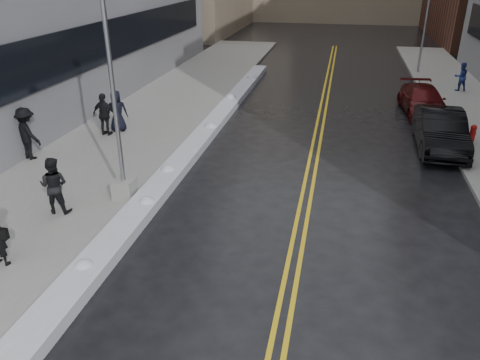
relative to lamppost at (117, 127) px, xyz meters
The scene contains 15 objects.
ground 4.62m from the lamppost, 31.22° to the right, with size 160.00×160.00×0.00m, color black.
sidewalk_west 8.72m from the lamppost, 107.03° to the left, with size 5.50×50.00×0.15m, color gray.
lane_line_left 10.12m from the lamppost, 54.77° to the left, with size 0.12×50.00×0.01m, color gold.
lane_line_right 10.29m from the lamppost, 53.36° to the left, with size 0.12×50.00×0.01m, color gold.
snow_ridge 6.50m from the lamppost, 81.94° to the left, with size 0.90×30.00×0.34m, color silver.
lamppost is the anchor object (origin of this frame).
fire_hydrant 14.81m from the lamppost, 33.04° to the left, with size 0.26×0.26×0.73m.
traffic_signal 24.98m from the lamppost, 61.79° to the left, with size 0.16×0.20×6.00m.
pedestrian_b 2.57m from the lamppost, 139.29° to the right, with size 0.87×0.67×1.78m, color black.
pedestrian_c 6.94m from the lamppost, 116.95° to the left, with size 0.90×0.59×1.85m, color black.
pedestrian_d 6.57m from the lamppost, 121.82° to the left, with size 1.10×0.46×1.87m, color black.
pedestrian_e 5.67m from the lamppost, 155.23° to the left, with size 1.32×0.76×2.04m, color black.
pedestrian_east 21.90m from the lamppost, 51.73° to the left, with size 0.80×0.62×1.65m, color navy.
car_black 13.04m from the lamppost, 33.35° to the left, with size 1.72×4.94×1.63m, color black.
car_maroon 16.44m from the lamppost, 48.60° to the left, with size 1.93×4.74×1.38m, color #470B0D.
Camera 1 is at (3.26, -10.57, 7.15)m, focal length 35.00 mm.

